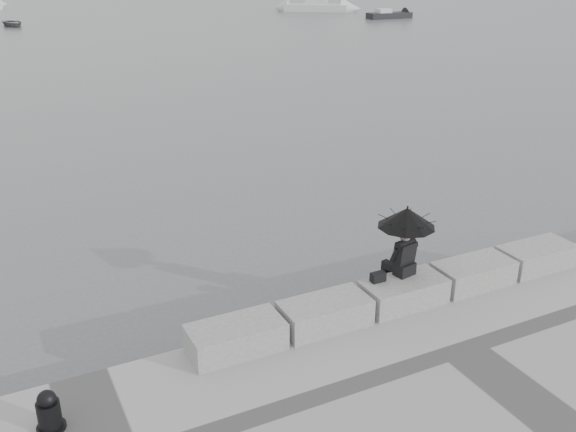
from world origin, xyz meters
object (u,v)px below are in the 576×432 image
mooring_bollard (49,413)px  small_motorboat (389,15)px  sailboat_right (316,7)px  seated_person (407,226)px  dinghy (12,23)px

mooring_bollard → small_motorboat: bearing=51.0°
sailboat_right → small_motorboat: bearing=-39.9°
seated_person → sailboat_right: bearing=51.8°
seated_person → mooring_bollard: size_ratio=2.16×
seated_person → mooring_bollard: seated_person is taller
seated_person → sailboat_right: 67.83m
sailboat_right → mooring_bollard: bearing=-86.8°
mooring_bollard → seated_person: bearing=7.5°
small_motorboat → dinghy: small_motorboat is taller
seated_person → small_motorboat: size_ratio=0.29×
sailboat_right → small_motorboat: size_ratio=2.65×
small_motorboat → dinghy: bearing=168.7°
seated_person → mooring_bollard: 6.76m
seated_person → sailboat_right: sailboat_right is taller
seated_person → dinghy: 59.09m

